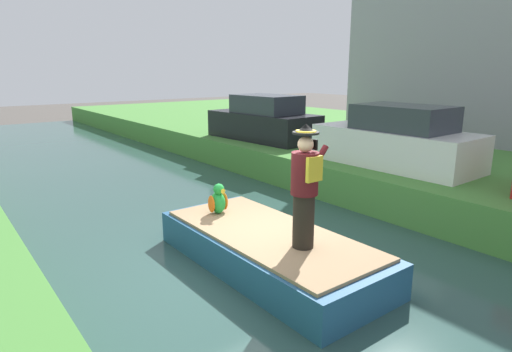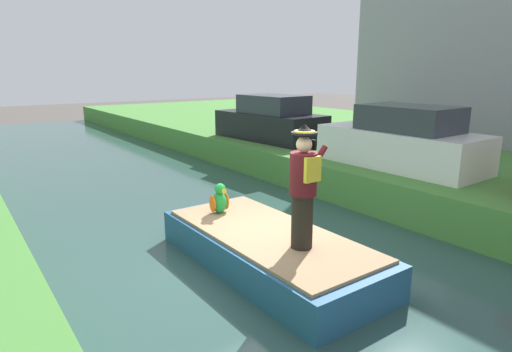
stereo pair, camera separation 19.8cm
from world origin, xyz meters
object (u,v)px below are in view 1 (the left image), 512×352
Objects in this scene: parrot_plush at (218,200)px; parked_car_white at (396,140)px; person_pirate at (305,187)px; parked_car_dark at (264,121)px; boat at (269,249)px.

parked_car_white is (5.09, -0.19, 0.64)m from parrot_plush.
person_pirate is at bearing -158.84° from parked_car_white.
parked_car_dark is at bearing 90.00° from parked_car_white.
parrot_plush is (-0.17, 2.09, -0.68)m from person_pirate.
boat is 8.14m from parked_car_dark.
boat is 7.37× the size of parrot_plush.
parked_car_white is at bearing -90.00° from parked_car_dark.
boat is at bearing -127.83° from parked_car_dark.
boat is 5.20m from parked_car_white.
person_pirate reaches higher than parked_car_dark.
person_pirate reaches higher than parked_car_white.
parrot_plush is at bearing 177.86° from parked_car_white.
parked_car_white is 0.98× the size of parked_car_dark.
parrot_plush is at bearing 111.45° from person_pirate.
parked_car_dark is (5.09, 5.06, 0.64)m from parrot_plush.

